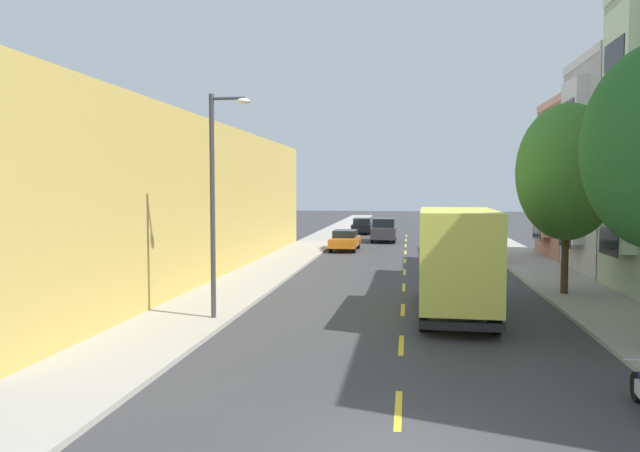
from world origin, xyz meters
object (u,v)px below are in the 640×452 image
parked_hatchback_teal (463,234)px  parked_sedan_orange (345,240)px  street_tree_second (567,172)px  parked_hatchback_champagne (481,250)px  street_lamp (217,190)px  moving_charcoal_sedan (384,230)px  parked_pickup_white (450,225)px  parked_wagon_black (362,225)px  delivery_box_truck (456,256)px

parked_hatchback_teal → parked_sedan_orange: size_ratio=0.89×
street_tree_second → parked_hatchback_champagne: size_ratio=1.88×
street_lamp → street_tree_second: bearing=27.7°
street_tree_second → moving_charcoal_sedan: 26.28m
parked_pickup_white → parked_wagon_black: bearing=-175.4°
parked_wagon_black → moving_charcoal_sedan: moving_charcoal_sedan is taller
parked_pickup_white → street_tree_second: bearing=-86.3°
street_tree_second → parked_wagon_black: street_tree_second is taller
delivery_box_truck → moving_charcoal_sedan: bearing=97.1°
parked_hatchback_teal → parked_hatchback_champagne: size_ratio=0.99×
street_lamp → parked_pickup_white: 42.00m
moving_charcoal_sedan → street_lamp: bearing=-97.6°
parked_pickup_white → parked_wagon_black: size_ratio=1.13×
parked_sedan_orange → parked_hatchback_champagne: bearing=-33.7°
parked_sedan_orange → parked_pickup_white: parked_pickup_white is taller
street_tree_second → parked_sedan_orange: street_tree_second is taller
parked_hatchback_teal → parked_pickup_white: size_ratio=0.75×
parked_wagon_black → moving_charcoal_sedan: 9.12m
parked_pickup_white → moving_charcoal_sedan: 11.22m
parked_hatchback_teal → parked_pickup_white: parked_pickup_white is taller
parked_hatchback_champagne → parked_wagon_black: (-8.67, 22.14, 0.05)m
parked_hatchback_teal → moving_charcoal_sedan: bearing=170.4°
parked_sedan_orange → parked_pickup_white: (8.43, 17.06, 0.08)m
parked_sedan_orange → parked_hatchback_champagne: 10.39m
street_tree_second → parked_hatchback_teal: 24.04m
street_tree_second → parked_pickup_white: street_tree_second is taller
parked_sedan_orange → street_lamp: bearing=-94.2°
street_tree_second → parked_sedan_orange: 20.54m
street_lamp → parked_hatchback_champagne: street_lamp is taller
moving_charcoal_sedan → parked_hatchback_teal: bearing=-9.6°
parked_sedan_orange → moving_charcoal_sedan: size_ratio=0.94×
parked_hatchback_teal → parked_hatchback_champagne: (-0.05, -12.30, 0.00)m
parked_hatchback_champagne → parked_wagon_black: same height
parked_hatchback_champagne → moving_charcoal_sedan: bearing=115.0°
street_lamp → parked_pickup_white: size_ratio=1.35×
parked_sedan_orange → moving_charcoal_sedan: bearing=72.3°
parked_hatchback_teal → parked_hatchback_champagne: bearing=-90.2°
street_lamp → parked_sedan_orange: 23.87m
street_lamp → delivery_box_truck: street_lamp is taller
parked_sedan_orange → parked_hatchback_champagne: size_ratio=1.12×
street_tree_second → parked_hatchback_teal: (-1.93, 23.59, -4.24)m
parked_wagon_black → street_tree_second: bearing=-72.3°
street_tree_second → moving_charcoal_sedan: street_tree_second is taller
street_lamp → parked_hatchback_teal: size_ratio=1.80×
moving_charcoal_sedan → parked_wagon_black: bearing=105.6°
moving_charcoal_sedan → delivery_box_truck: bearing=-82.9°
street_tree_second → parked_sedan_orange: (-10.63, 17.05, -4.25)m
street_lamp → parked_hatchback_champagne: 20.89m
parked_hatchback_champagne → moving_charcoal_sedan: 14.73m
delivery_box_truck → parked_hatchback_teal: size_ratio=2.05×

